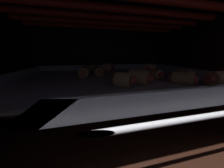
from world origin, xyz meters
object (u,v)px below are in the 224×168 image
pig_in_blanket_mid_4 (155,74)px  pig_in_blanket_mid_9 (182,78)px  oven_rack_mid (113,82)px  pig_in_blanket_mid_1 (124,80)px  pig_in_blanket_mid_3 (98,71)px  heating_element (113,17)px  pig_in_blanket_mid_11 (219,79)px  pig_in_blanket_mid_6 (87,69)px  baking_tray_mid (113,78)px  pig_in_blanket_mid_8 (84,72)px  pig_in_blanket_mid_2 (108,68)px  pig_in_blanket_mid_7 (150,69)px  pig_in_blanket_mid_10 (137,74)px  pig_in_blanket_mid_5 (185,75)px  pig_in_blanket_mid_0 (139,77)px

pig_in_blanket_mid_4 → pig_in_blanket_mid_9: same height
oven_rack_mid → pig_in_blanket_mid_1: size_ratio=12.52×
pig_in_blanket_mid_1 → pig_in_blanket_mid_3: bearing=107.3°
heating_element → pig_in_blanket_mid_11: heating_element is taller
heating_element → oven_rack_mid: 16.27cm
heating_element → pig_in_blanket_mid_6: bearing=127.4°
baking_tray_mid → pig_in_blanket_mid_6: size_ratio=10.75×
pig_in_blanket_mid_8 → pig_in_blanket_mid_11: size_ratio=1.02×
pig_in_blanket_mid_11 → pig_in_blanket_mid_8: bearing=151.3°
heating_element → pig_in_blanket_mid_4: (10.73, -3.63, -13.58)cm
pig_in_blanket_mid_4 → pig_in_blanket_mid_11: (8.38, -8.75, 0.28)cm
pig_in_blanket_mid_2 → pig_in_blanket_mid_7: (12.17, -7.43, 0.13)cm
pig_in_blanket_mid_1 → pig_in_blanket_mid_6: size_ratio=0.95×
pig_in_blanket_mid_2 → pig_in_blanket_mid_11: same height
baking_tray_mid → pig_in_blanket_mid_9: bearing=-36.4°
baking_tray_mid → pig_in_blanket_mid_9: (13.16, -9.71, 1.60)cm
pig_in_blanket_mid_4 → pig_in_blanket_mid_6: (-18.11, 13.28, -0.00)cm
pig_in_blanket_mid_4 → pig_in_blanket_mid_10: size_ratio=0.77×
baking_tray_mid → pig_in_blanket_mid_8: (-7.87, 2.38, 1.72)cm
pig_in_blanket_mid_1 → pig_in_blanket_mid_3: pig_in_blanket_mid_1 is taller
pig_in_blanket_mid_1 → pig_in_blanket_mid_11: bearing=-9.6°
heating_element → pig_in_blanket_mid_5: (17.41, -6.41, -13.56)cm
baking_tray_mid → heating_element: bearing=0.0°
pig_in_blanket_mid_3 → pig_in_blanket_mid_7: size_ratio=1.22×
heating_element → pig_in_blanket_mid_11: size_ratio=8.13×
pig_in_blanket_mid_3 → baking_tray_mid: bearing=-45.6°
oven_rack_mid → pig_in_blanket_mid_9: bearing=-36.4°
pig_in_blanket_mid_8 → pig_in_blanket_mid_6: bearing=86.2°
pig_in_blanket_mid_9 → pig_in_blanket_mid_5: bearing=37.8°
pig_in_blanket_mid_0 → pig_in_blanket_mid_4: 7.85cm
pig_in_blanket_mid_4 → pig_in_blanket_mid_9: size_ratio=0.91×
pig_in_blanket_mid_10 → pig_in_blanket_mid_6: bearing=135.7°
pig_in_blanket_mid_6 → pig_in_blanket_mid_9: 28.22cm
pig_in_blanket_mid_0 → pig_in_blanket_mid_8: pig_in_blanket_mid_0 is taller
oven_rack_mid → pig_in_blanket_mid_8: pig_in_blanket_mid_8 is taller
heating_element → pig_in_blanket_mid_1: heating_element is taller
pig_in_blanket_mid_2 → pig_in_blanket_mid_7: 14.26cm
pig_in_blanket_mid_5 → baking_tray_mid: bearing=159.8°
pig_in_blanket_mid_0 → pig_in_blanket_mid_9: size_ratio=1.03×
pig_in_blanket_mid_0 → pig_in_blanket_mid_5: (13.40, 1.29, -0.23)cm
oven_rack_mid → pig_in_blanket_mid_4: (10.73, -3.63, 2.69)cm
pig_in_blanket_mid_1 → pig_in_blanket_mid_10: bearing=47.6°
baking_tray_mid → pig_in_blanket_mid_2: (0.36, 8.94, 1.90)cm
baking_tray_mid → pig_in_blanket_mid_6: 12.25cm
pig_in_blanket_mid_6 → pig_in_blanket_mid_11: 34.45cm
pig_in_blanket_mid_7 → pig_in_blanket_mid_9: (0.63, -11.22, -0.42)cm
heating_element → pig_in_blanket_mid_3: size_ratio=7.72×
pig_in_blanket_mid_1 → pig_in_blanket_mid_7: (12.27, 10.72, 0.22)cm
pig_in_blanket_mid_5 → pig_in_blanket_mid_9: 5.38cm
pig_in_blanket_mid_0 → pig_in_blanket_mid_3: 13.99cm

